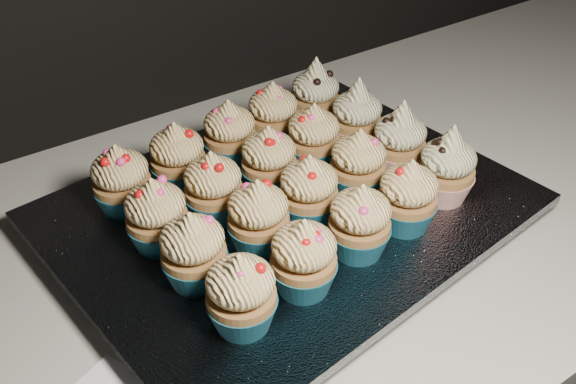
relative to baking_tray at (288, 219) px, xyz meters
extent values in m
cube|color=beige|center=(0.09, 0.01, -0.03)|extent=(2.44, 0.64, 0.04)
cube|color=black|center=(0.00, 0.00, 0.00)|extent=(0.49, 0.40, 0.02)
cube|color=silver|center=(0.00, 0.00, 0.02)|extent=(0.53, 0.44, 0.01)
cone|color=#16576B|center=(-0.13, -0.12, 0.04)|extent=(0.06, 0.06, 0.03)
ellipsoid|color=#FFD080|center=(-0.13, -0.12, 0.08)|extent=(0.06, 0.06, 0.04)
cone|color=#FFD080|center=(-0.13, -0.12, 0.10)|extent=(0.03, 0.03, 0.02)
cone|color=#16576B|center=(-0.06, -0.11, 0.04)|extent=(0.06, 0.06, 0.03)
ellipsoid|color=#FFD080|center=(-0.06, -0.11, 0.08)|extent=(0.06, 0.06, 0.04)
cone|color=#FFD080|center=(-0.06, -0.11, 0.10)|extent=(0.03, 0.03, 0.02)
cone|color=#16576B|center=(0.02, -0.10, 0.04)|extent=(0.06, 0.06, 0.03)
ellipsoid|color=#FFD080|center=(0.02, -0.10, 0.08)|extent=(0.06, 0.06, 0.04)
cone|color=#FFD080|center=(0.02, -0.10, 0.10)|extent=(0.03, 0.03, 0.02)
cone|color=#16576B|center=(0.08, -0.10, 0.04)|extent=(0.06, 0.06, 0.03)
ellipsoid|color=#FFD080|center=(0.08, -0.10, 0.08)|extent=(0.06, 0.06, 0.04)
cone|color=#FFD080|center=(0.08, -0.10, 0.10)|extent=(0.03, 0.03, 0.02)
cone|color=#A72117|center=(0.15, -0.09, 0.04)|extent=(0.06, 0.06, 0.03)
ellipsoid|color=beige|center=(0.15, -0.09, 0.08)|extent=(0.06, 0.06, 0.04)
cone|color=beige|center=(0.15, -0.09, 0.10)|extent=(0.03, 0.03, 0.03)
cone|color=#16576B|center=(-0.14, -0.05, 0.04)|extent=(0.06, 0.06, 0.03)
ellipsoid|color=#FFD080|center=(-0.14, -0.05, 0.08)|extent=(0.06, 0.06, 0.04)
cone|color=#FFD080|center=(-0.14, -0.05, 0.10)|extent=(0.03, 0.03, 0.02)
cone|color=#16576B|center=(-0.06, -0.04, 0.04)|extent=(0.06, 0.06, 0.03)
ellipsoid|color=#FFD080|center=(-0.06, -0.04, 0.08)|extent=(0.06, 0.06, 0.04)
cone|color=#FFD080|center=(-0.06, -0.04, 0.10)|extent=(0.03, 0.03, 0.02)
cone|color=#16576B|center=(0.00, -0.04, 0.04)|extent=(0.06, 0.06, 0.03)
ellipsoid|color=#FFD080|center=(0.00, -0.04, 0.08)|extent=(0.06, 0.06, 0.04)
cone|color=#FFD080|center=(0.00, -0.04, 0.10)|extent=(0.03, 0.03, 0.02)
cone|color=#16576B|center=(0.08, -0.03, 0.04)|extent=(0.06, 0.06, 0.03)
ellipsoid|color=#FFD080|center=(0.08, -0.03, 0.08)|extent=(0.06, 0.06, 0.04)
cone|color=#FFD080|center=(0.08, -0.03, 0.10)|extent=(0.03, 0.03, 0.02)
cone|color=#A72117|center=(0.14, -0.02, 0.04)|extent=(0.06, 0.06, 0.03)
ellipsoid|color=beige|center=(0.14, -0.02, 0.08)|extent=(0.06, 0.06, 0.04)
cone|color=beige|center=(0.14, -0.02, 0.10)|extent=(0.03, 0.03, 0.03)
cone|color=#16576B|center=(-0.15, 0.02, 0.04)|extent=(0.06, 0.06, 0.03)
ellipsoid|color=#FFD080|center=(-0.15, 0.02, 0.08)|extent=(0.06, 0.06, 0.04)
cone|color=#FFD080|center=(-0.15, 0.02, 0.10)|extent=(0.03, 0.03, 0.02)
cone|color=#16576B|center=(-0.08, 0.02, 0.04)|extent=(0.06, 0.06, 0.03)
ellipsoid|color=#FFD080|center=(-0.08, 0.02, 0.08)|extent=(0.06, 0.06, 0.04)
cone|color=#FFD080|center=(-0.08, 0.02, 0.10)|extent=(0.03, 0.03, 0.02)
cone|color=#16576B|center=(0.00, 0.03, 0.04)|extent=(0.06, 0.06, 0.03)
ellipsoid|color=#FFD080|center=(0.00, 0.03, 0.08)|extent=(0.06, 0.06, 0.04)
cone|color=#FFD080|center=(0.00, 0.03, 0.10)|extent=(0.03, 0.03, 0.02)
cone|color=#16576B|center=(0.07, 0.05, 0.04)|extent=(0.06, 0.06, 0.03)
ellipsoid|color=#FFD080|center=(0.07, 0.05, 0.08)|extent=(0.06, 0.06, 0.04)
cone|color=#FFD080|center=(0.07, 0.05, 0.10)|extent=(0.03, 0.03, 0.02)
cone|color=#A72117|center=(0.13, 0.05, 0.04)|extent=(0.06, 0.06, 0.03)
ellipsoid|color=beige|center=(0.13, 0.05, 0.08)|extent=(0.06, 0.06, 0.04)
cone|color=beige|center=(0.13, 0.05, 0.10)|extent=(0.03, 0.03, 0.03)
cone|color=#16576B|center=(-0.15, 0.09, 0.04)|extent=(0.06, 0.06, 0.03)
ellipsoid|color=#FFD080|center=(-0.15, 0.09, 0.08)|extent=(0.06, 0.06, 0.04)
cone|color=#FFD080|center=(-0.15, 0.09, 0.10)|extent=(0.03, 0.03, 0.02)
cone|color=#16576B|center=(-0.08, 0.10, 0.04)|extent=(0.06, 0.06, 0.03)
ellipsoid|color=#FFD080|center=(-0.08, 0.10, 0.08)|extent=(0.06, 0.06, 0.04)
cone|color=#FFD080|center=(-0.08, 0.10, 0.10)|extent=(0.03, 0.03, 0.02)
cone|color=#16576B|center=(-0.01, 0.11, 0.04)|extent=(0.06, 0.06, 0.03)
ellipsoid|color=#FFD080|center=(-0.01, 0.11, 0.08)|extent=(0.06, 0.06, 0.04)
cone|color=#FFD080|center=(-0.01, 0.11, 0.10)|extent=(0.03, 0.03, 0.02)
cone|color=#16576B|center=(0.05, 0.11, 0.04)|extent=(0.06, 0.06, 0.03)
ellipsoid|color=#FFD080|center=(0.05, 0.11, 0.08)|extent=(0.06, 0.06, 0.04)
cone|color=#FFD080|center=(0.05, 0.11, 0.10)|extent=(0.03, 0.03, 0.02)
cone|color=#A72117|center=(0.12, 0.12, 0.04)|extent=(0.06, 0.06, 0.03)
ellipsoid|color=beige|center=(0.12, 0.12, 0.08)|extent=(0.06, 0.06, 0.04)
cone|color=beige|center=(0.12, 0.12, 0.10)|extent=(0.03, 0.03, 0.03)
camera|label=1|loc=(-0.31, -0.46, 0.47)|focal=40.00mm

